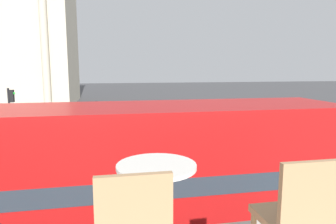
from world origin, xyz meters
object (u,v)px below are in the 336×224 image
at_px(car_silver, 173,124).
at_px(traffic_light_near, 99,134).
at_px(pedestrian_grey, 176,124).
at_px(pedestrian_olive, 124,126).
at_px(cafe_dining_table, 157,189).
at_px(pedestrian_white, 33,136).
at_px(double_decker_bus, 124,177).
at_px(cafe_chair_1, 297,216).
at_px(pedestrian_blue, 53,113).
at_px(traffic_light_mid, 11,112).

bearing_deg(car_silver, traffic_light_near, -25.40).
xyz_separation_m(pedestrian_grey, pedestrian_olive, (-3.86, -0.62, 0.11)).
height_order(cafe_dining_table, traffic_light_near, cafe_dining_table).
distance_m(traffic_light_near, pedestrian_white, 8.07).
relative_size(double_decker_bus, pedestrian_grey, 6.98).
bearing_deg(double_decker_bus, pedestrian_olive, 94.57).
distance_m(double_decker_bus, traffic_light_near, 4.51).
relative_size(cafe_dining_table, cafe_chair_1, 0.80).
distance_m(cafe_chair_1, car_silver, 21.81).
bearing_deg(pedestrian_blue, cafe_dining_table, 138.31).
bearing_deg(traffic_light_near, pedestrian_grey, 61.49).
xyz_separation_m(traffic_light_mid, pedestrian_white, (0.94, 0.45, -1.55)).
height_order(traffic_light_mid, car_silver, traffic_light_mid).
bearing_deg(traffic_light_mid, double_decker_bus, -61.33).
distance_m(cafe_chair_1, traffic_light_mid, 17.97).
xyz_separation_m(cafe_chair_1, traffic_light_near, (-1.63, 10.28, -1.67)).
bearing_deg(pedestrian_olive, pedestrian_blue, 13.05).
relative_size(pedestrian_blue, pedestrian_white, 0.99).
distance_m(double_decker_bus, pedestrian_olive, 13.51).
relative_size(double_decker_bus, cafe_dining_table, 15.68).
relative_size(traffic_light_mid, pedestrian_blue, 2.24).
bearing_deg(pedestrian_white, pedestrian_olive, -71.21).
bearing_deg(pedestrian_blue, traffic_light_near, 142.48).
bearing_deg(double_decker_bus, pedestrian_white, 120.87).
distance_m(cafe_dining_table, traffic_light_mid, 17.17).
bearing_deg(car_silver, traffic_light_mid, -65.58).
bearing_deg(traffic_light_mid, cafe_chair_1, -67.91).
relative_size(double_decker_bus, pedestrian_white, 6.43).
xyz_separation_m(cafe_dining_table, car_silver, (4.46, 20.68, -3.47)).
bearing_deg(car_silver, pedestrian_olive, -63.14).
bearing_deg(pedestrian_white, pedestrian_grey, -76.32).
bearing_deg(pedestrian_blue, pedestrian_olive, 166.23).
bearing_deg(traffic_light_mid, cafe_dining_table, -69.75).
xyz_separation_m(double_decker_bus, pedestrian_blue, (-5.50, 20.69, -1.29)).
relative_size(car_silver, pedestrian_olive, 2.32).
height_order(traffic_light_near, pedestrian_white, traffic_light_near).
bearing_deg(pedestrian_grey, double_decker_bus, 164.76).
distance_m(traffic_light_mid, car_silver, 11.52).
height_order(cafe_chair_1, traffic_light_mid, cafe_chair_1).
relative_size(double_decker_bus, traffic_light_near, 3.01).
height_order(double_decker_bus, cafe_dining_table, cafe_dining_table).
bearing_deg(traffic_light_mid, pedestrian_white, 25.47).
height_order(pedestrian_grey, pedestrian_white, pedestrian_white).
xyz_separation_m(cafe_chair_1, traffic_light_mid, (-6.73, 16.58, -1.57)).
relative_size(traffic_light_mid, pedestrian_white, 2.22).
distance_m(pedestrian_white, pedestrian_olive, 5.96).
bearing_deg(traffic_light_near, cafe_dining_table, -85.22).
distance_m(pedestrian_grey, pedestrian_white, 9.82).
xyz_separation_m(double_decker_bus, pedestrian_olive, (0.58, 13.43, -1.26)).
distance_m(traffic_light_mid, pedestrian_grey, 10.97).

